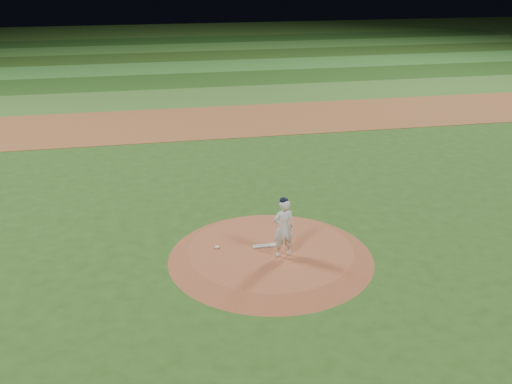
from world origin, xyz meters
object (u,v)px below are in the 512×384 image
at_px(pitchers_mound, 271,253).
at_px(pitcher_on_mound, 283,228).
at_px(rosin_bag, 217,247).
at_px(pitching_rubber, 265,246).

xyz_separation_m(pitchers_mound, pitcher_on_mound, (0.23, -0.40, 0.93)).
distance_m(pitchers_mound, rosin_bag, 1.45).
bearing_deg(pitching_rubber, pitchers_mound, -57.18).
height_order(pitching_rubber, pitcher_on_mound, pitcher_on_mound).
xyz_separation_m(pitchers_mound, rosin_bag, (-1.40, 0.34, 0.16)).
bearing_deg(pitcher_on_mound, pitchers_mound, 120.16).
height_order(pitchers_mound, rosin_bag, rosin_bag).
xyz_separation_m(rosin_bag, pitcher_on_mound, (1.63, -0.74, 0.78)).
bearing_deg(pitching_rubber, rosin_bag, 172.73).
bearing_deg(rosin_bag, pitcher_on_mound, -24.46).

